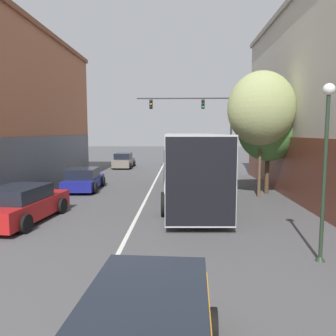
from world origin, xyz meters
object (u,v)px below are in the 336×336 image
(parked_car_left_near, at_px, (84,180))
(parked_car_left_far, at_px, (22,205))
(traffic_signal_gantry, at_px, (203,116))
(street_tree_near, at_px, (268,127))
(bus, at_px, (189,162))
(street_tree_far, at_px, (261,109))
(street_lamp, at_px, (325,163))
(parked_car_left_mid, at_px, (124,161))

(parked_car_left_near, relative_size, parked_car_left_far, 0.90)
(traffic_signal_gantry, bearing_deg, street_tree_near, -75.41)
(bus, relative_size, parked_car_left_far, 2.82)
(street_tree_near, distance_m, street_tree_far, 1.53)
(traffic_signal_gantry, xyz_separation_m, street_tree_near, (2.83, -10.88, -1.16))
(parked_car_left_far, bearing_deg, street_tree_near, -54.86)
(street_tree_near, height_order, street_tree_far, street_tree_far)
(parked_car_left_far, distance_m, street_tree_near, 12.98)
(parked_car_left_near, height_order, traffic_signal_gantry, traffic_signal_gantry)
(street_lamp, bearing_deg, street_tree_far, 87.09)
(street_lamp, xyz_separation_m, street_tree_near, (1.11, 9.79, 1.06))
(traffic_signal_gantry, bearing_deg, parked_car_left_mid, 162.25)
(street_tree_far, bearing_deg, parked_car_left_mid, 124.20)
(bus, distance_m, parked_car_left_near, 6.65)
(parked_car_left_mid, distance_m, traffic_signal_gantry, 8.97)
(traffic_signal_gantry, relative_size, street_tree_far, 1.28)
(bus, relative_size, parked_car_left_near, 3.14)
(street_lamp, bearing_deg, parked_car_left_far, 160.27)
(parked_car_left_near, bearing_deg, traffic_signal_gantry, -40.89)
(parked_car_left_near, relative_size, parked_car_left_mid, 0.95)
(street_tree_near, bearing_deg, parked_car_left_mid, 127.99)
(parked_car_left_near, xyz_separation_m, parked_car_left_far, (-0.32, -7.04, 0.05))
(bus, height_order, parked_car_left_far, bus)
(parked_car_left_far, relative_size, street_tree_near, 0.82)
(street_tree_near, bearing_deg, street_lamp, -96.50)
(street_lamp, distance_m, street_tree_far, 9.02)
(traffic_signal_gantry, bearing_deg, street_tree_far, -79.68)
(parked_car_left_mid, relative_size, traffic_signal_gantry, 0.52)
(parked_car_left_far, distance_m, street_lamp, 10.65)
(bus, xyz_separation_m, street_tree_near, (4.41, 1.17, 1.83))
(traffic_signal_gantry, xyz_separation_m, street_lamp, (1.72, -20.67, -2.22))
(parked_car_left_far, bearing_deg, bus, -46.74)
(parked_car_left_mid, distance_m, street_tree_near, 17.14)
(parked_car_left_far, relative_size, traffic_signal_gantry, 0.55)
(traffic_signal_gantry, xyz_separation_m, street_tree_far, (2.16, -11.88, -0.22))
(parked_car_left_near, relative_size, traffic_signal_gantry, 0.49)
(traffic_signal_gantry, bearing_deg, bus, -97.45)
(parked_car_left_far, xyz_separation_m, street_tree_near, (10.96, 6.26, 3.05))
(parked_car_left_near, distance_m, street_lamp, 14.37)
(traffic_signal_gantry, relative_size, street_tree_near, 1.50)
(traffic_signal_gantry, distance_m, street_tree_far, 12.08)
(parked_car_left_mid, bearing_deg, street_tree_near, -142.80)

